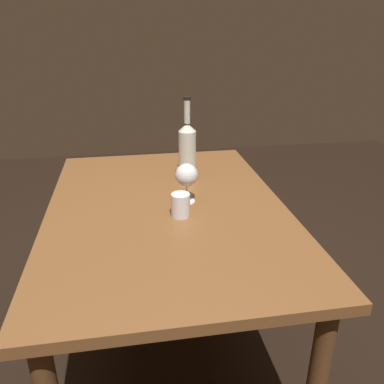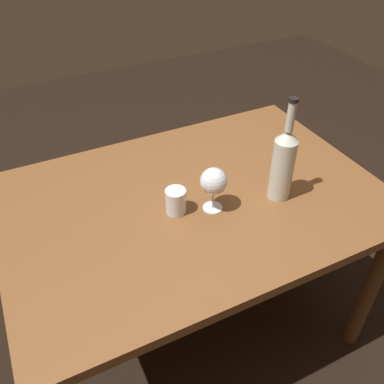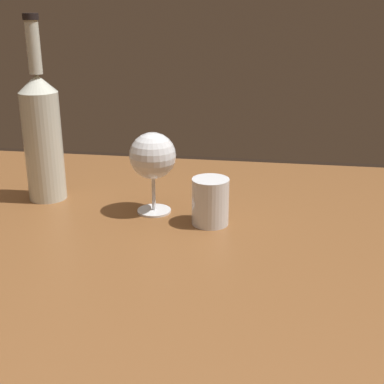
{
  "view_description": "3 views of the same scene",
  "coord_description": "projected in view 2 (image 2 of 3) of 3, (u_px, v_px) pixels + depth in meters",
  "views": [
    {
      "loc": [
        1.35,
        -0.13,
        1.39
      ],
      "look_at": [
        0.09,
        0.08,
        0.83
      ],
      "focal_mm": 36.68,
      "sensor_mm": 36.0,
      "label": 1
    },
    {
      "loc": [
        0.49,
        0.99,
        1.65
      ],
      "look_at": [
        0.03,
        0.04,
        0.8
      ],
      "focal_mm": 38.64,
      "sensor_mm": 36.0,
      "label": 2
    },
    {
      "loc": [
        0.19,
        -0.84,
        1.13
      ],
      "look_at": [
        0.05,
        0.05,
        0.8
      ],
      "focal_mm": 48.87,
      "sensor_mm": 36.0,
      "label": 3
    }
  ],
  "objects": [
    {
      "name": "ground_plane",
      "position": [
        194.0,
        321.0,
        1.89
      ],
      "size": [
        6.0,
        6.0,
        0.0
      ],
      "primitive_type": "plane",
      "color": "black"
    },
    {
      "name": "dining_table",
      "position": [
        194.0,
        216.0,
        1.48
      ],
      "size": [
        1.3,
        0.9,
        0.74
      ],
      "color": "brown",
      "rests_on": "ground"
    },
    {
      "name": "wine_glass_left",
      "position": [
        214.0,
        182.0,
        1.31
      ],
      "size": [
        0.09,
        0.09,
        0.16
      ],
      "color": "white",
      "rests_on": "dining_table"
    },
    {
      "name": "wine_bottle",
      "position": [
        283.0,
        163.0,
        1.35
      ],
      "size": [
        0.08,
        0.08,
        0.37
      ],
      "color": "silver",
      "rests_on": "dining_table"
    },
    {
      "name": "water_tumbler",
      "position": [
        176.0,
        202.0,
        1.34
      ],
      "size": [
        0.07,
        0.07,
        0.09
      ],
      "color": "white",
      "rests_on": "dining_table"
    }
  ]
}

